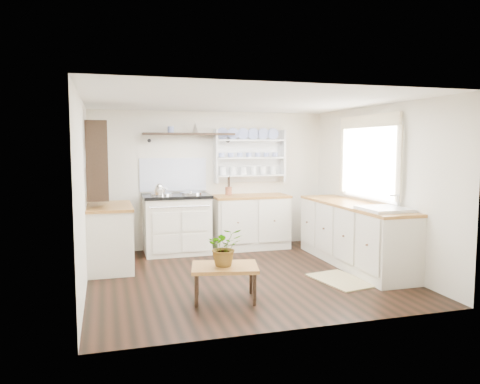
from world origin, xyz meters
The scene contains 19 objects.
floor centered at (0.00, 0.00, 0.00)m, with size 4.00×3.80×0.01m, color black.
wall_back centered at (0.00, 1.90, 1.15)m, with size 4.00×0.02×2.30m, color silver.
wall_right centered at (2.00, 0.00, 1.15)m, with size 0.02×3.80×2.30m, color silver.
wall_left centered at (-2.00, 0.00, 1.15)m, with size 0.02×3.80×2.30m, color silver.
ceiling centered at (0.00, 0.00, 2.30)m, with size 4.00×3.80×0.01m, color white.
window centered at (1.95, 0.15, 1.56)m, with size 0.08×1.55×1.22m.
aga_cooker centered at (-0.65, 1.57, 0.48)m, with size 1.07×0.74×0.98m.
back_cabinets centered at (0.60, 1.60, 0.46)m, with size 1.27×0.63×0.90m.
right_cabinets centered at (1.70, 0.10, 0.46)m, with size 0.62×2.43×0.90m.
belfast_sink centered at (1.70, -0.65, 0.80)m, with size 0.55×0.60×0.45m.
left_cabinets centered at (-1.70, 0.90, 0.46)m, with size 0.62×1.13×0.90m.
plate_rack centered at (0.65, 1.86, 1.56)m, with size 1.20×0.22×0.90m.
high_shelf centered at (-0.40, 1.78, 1.91)m, with size 1.50×0.29×0.16m.
left_shelving centered at (-1.84, 0.90, 1.55)m, with size 0.28×0.80×1.05m, color black.
kettle centered at (-0.93, 1.45, 1.03)m, with size 0.17×0.17×0.21m, color silver, non-canonical shape.
utensil_crock centered at (0.24, 1.68, 0.97)m, with size 0.11×0.11×0.13m, color brown.
center_table centered at (-0.48, -0.89, 0.35)m, with size 0.82×0.66×0.40m.
potted_plant centered at (-0.48, -0.89, 0.61)m, with size 0.39×0.34×0.43m, color #3F7233.
floor_rug centered at (1.15, -0.58, 0.01)m, with size 0.55×0.85×0.02m, color #9C8B5B.
Camera 1 is at (-1.75, -5.86, 1.74)m, focal length 35.00 mm.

